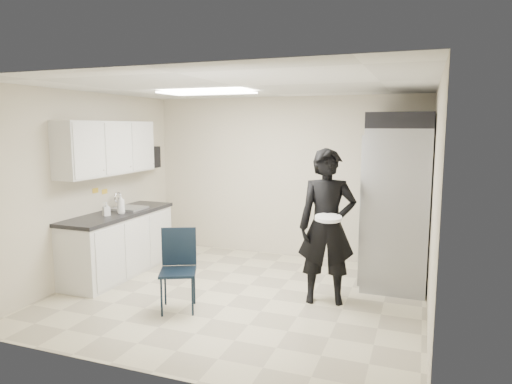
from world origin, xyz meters
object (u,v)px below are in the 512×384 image
at_px(commercial_fridge, 398,206).
at_px(folding_chair, 178,272).
at_px(man_tuxedo, 327,227).
at_px(lower_counter, 119,245).

xyz_separation_m(commercial_fridge, folding_chair, (-2.30, -1.96, -0.59)).
height_order(folding_chair, man_tuxedo, man_tuxedo).
bearing_deg(folding_chair, man_tuxedo, 4.16).
bearing_deg(folding_chair, commercial_fridge, 15.76).
bearing_deg(commercial_fridge, folding_chair, -139.63).
bearing_deg(lower_counter, man_tuxedo, -0.58).
height_order(commercial_fridge, man_tuxedo, commercial_fridge).
distance_m(lower_counter, man_tuxedo, 3.07).
bearing_deg(man_tuxedo, lower_counter, 165.19).
distance_m(lower_counter, commercial_fridge, 3.98).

